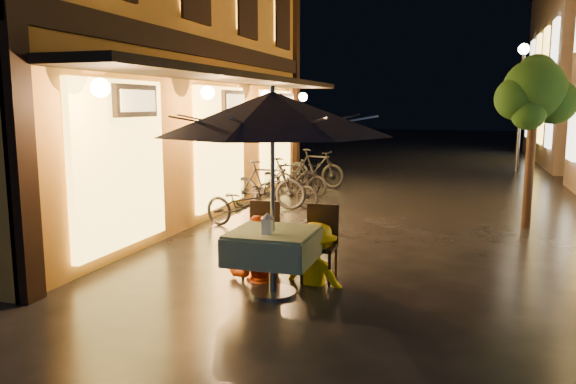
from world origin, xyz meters
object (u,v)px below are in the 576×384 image
(person_yellow, at_px, (316,224))
(table_lantern, at_px, (267,222))
(cafe_table, at_px, (273,246))
(person_orange, at_px, (258,217))
(bicycle_0, at_px, (242,206))
(patio_umbrella, at_px, (272,113))

(person_yellow, bearing_deg, table_lantern, 77.25)
(cafe_table, height_order, person_yellow, person_yellow)
(table_lantern, relative_size, person_orange, 0.15)
(person_orange, relative_size, bicycle_0, 1.00)
(cafe_table, xyz_separation_m, patio_umbrella, (0.00, 0.00, 1.56))
(table_lantern, bearing_deg, person_yellow, 64.22)
(person_orange, xyz_separation_m, bicycle_0, (-1.29, 2.66, -0.39))
(patio_umbrella, distance_m, person_orange, 1.51)
(table_lantern, xyz_separation_m, bicycle_0, (-1.69, 3.41, -0.49))
(table_lantern, distance_m, bicycle_0, 3.84)
(person_orange, bearing_deg, cafe_table, 108.00)
(cafe_table, bearing_deg, patio_umbrella, 26.57)
(person_yellow, bearing_deg, patio_umbrella, 70.61)
(bicycle_0, bearing_deg, table_lantern, -139.63)
(cafe_table, bearing_deg, table_lantern, -90.00)
(patio_umbrella, relative_size, bicycle_0, 1.70)
(person_orange, xyz_separation_m, person_yellow, (0.78, 0.02, -0.06))
(cafe_table, relative_size, person_yellow, 0.66)
(person_orange, bearing_deg, patio_umbrella, 108.00)
(cafe_table, height_order, table_lantern, table_lantern)
(cafe_table, xyz_separation_m, person_orange, (-0.40, 0.57, 0.23))
(table_lantern, height_order, person_yellow, person_yellow)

